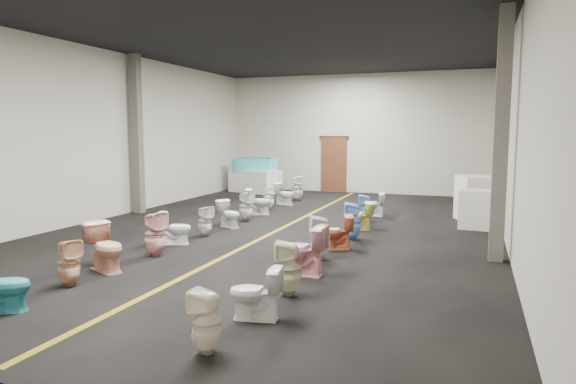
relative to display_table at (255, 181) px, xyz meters
name	(u,v)px	position (x,y,z in m)	size (l,w,h in m)	color
floor	(280,229)	(3.62, -6.77, -0.43)	(16.00, 16.00, 0.00)	black
ceiling	(280,37)	(3.62, -6.77, 4.07)	(16.00, 16.00, 0.00)	black
wall_back	(355,134)	(3.62, 1.23, 1.82)	(10.00, 10.00, 0.00)	#B8B29D
wall_left	(106,135)	(-1.38, -6.77, 1.82)	(16.00, 16.00, 0.00)	#B8B29D
wall_right	(511,136)	(8.62, -6.77, 1.82)	(16.00, 16.00, 0.00)	#B8B29D
aisle_stripe	(280,229)	(3.62, -6.77, -0.43)	(0.12, 15.60, 0.01)	#815F12
back_door	(334,165)	(2.82, 1.17, 0.62)	(1.00, 0.10, 2.10)	#562D19
door_frame	(334,137)	(2.82, 1.18, 1.69)	(1.15, 0.08, 0.10)	#331C11
column_left	(137,134)	(-1.13, -5.77, 1.82)	(0.25, 0.25, 4.50)	#59544C
column_right	(501,136)	(8.37, -8.27, 1.82)	(0.25, 0.25, 4.50)	#59544C
display_table	(255,181)	(0.00, 0.00, 0.00)	(1.93, 0.97, 0.86)	white
bathtub	(255,165)	(0.00, 0.00, 0.64)	(1.85, 0.78, 0.55)	#45C8BF
appliance_crate_a	(476,209)	(8.02, -5.05, 0.04)	(0.73, 0.73, 0.93)	silver
appliance_crate_b	(476,198)	(8.02, -3.86, 0.16)	(0.86, 0.86, 1.18)	white
appliance_crate_c	(476,196)	(8.02, -2.12, 0.02)	(0.79, 0.79, 0.90)	silver
appliance_crate_d	(476,190)	(8.02, -0.85, 0.05)	(0.67, 0.67, 0.95)	beige
toilet_left_0	(3,285)	(2.27, -13.32, -0.08)	(0.39, 0.69, 0.70)	teal
toilet_left_1	(69,263)	(2.26, -12.16, -0.07)	(0.33, 0.33, 0.73)	tan
toilet_left_2	(106,247)	(2.20, -11.26, -0.02)	(0.45, 0.80, 0.81)	#E3A383
toilet_left_3	(155,234)	(2.37, -10.10, 0.00)	(0.38, 0.39, 0.85)	#E8A6A5
toilet_left_4	(175,228)	(2.16, -9.08, -0.09)	(0.38, 0.67, 0.68)	white
toilet_left_5	(205,221)	(2.34, -8.14, -0.09)	(0.31, 0.31, 0.68)	silver
toilet_left_6	(229,214)	(2.37, -6.99, -0.10)	(0.37, 0.65, 0.66)	white
toilet_left_7	(246,206)	(2.39, -6.05, -0.04)	(0.35, 0.36, 0.78)	silver
toilet_left_8	(259,201)	(2.27, -4.94, -0.06)	(0.41, 0.73, 0.74)	silver
toilet_left_9	(269,197)	(2.16, -3.92, -0.07)	(0.32, 0.33, 0.72)	white
toilet_left_10	(284,194)	(2.27, -2.86, -0.08)	(0.39, 0.69, 0.71)	white
toilet_left_11	(297,188)	(2.35, -1.83, 0.00)	(0.39, 0.39, 0.86)	silver
toilet_right_0	(206,322)	(5.38, -13.55, -0.08)	(0.31, 0.32, 0.69)	beige
toilet_right_1	(255,293)	(5.46, -12.47, -0.09)	(0.38, 0.66, 0.67)	white
toilet_right_2	(289,269)	(5.53, -11.45, -0.03)	(0.36, 0.36, 0.79)	beige
toilet_right_3	(302,250)	(5.36, -10.38, -0.01)	(0.46, 0.81, 0.83)	pink
toilet_right_4	(320,238)	(5.36, -9.31, -0.02)	(0.37, 0.38, 0.82)	silver
toilet_right_5	(336,232)	(5.41, -8.39, -0.08)	(0.39, 0.68, 0.69)	#CB6639
toilet_right_6	(353,221)	(5.52, -7.35, -0.02)	(0.37, 0.37, 0.81)	#78ABE6
toilet_right_7	(358,216)	(5.41, -6.26, -0.09)	(0.38, 0.66, 0.68)	#F5E763
toilet_right_8	(365,209)	(5.36, -5.20, -0.07)	(0.33, 0.33, 0.73)	#71A9DD
toilet_right_9	(374,204)	(5.37, -4.09, -0.10)	(0.37, 0.65, 0.66)	white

